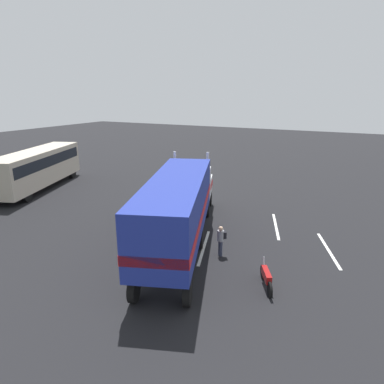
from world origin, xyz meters
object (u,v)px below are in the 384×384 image
at_px(person_bystander, 221,240).
at_px(motorcycle, 266,277).
at_px(parked_bus, 37,166).
at_px(semi_truck, 180,203).

distance_m(person_bystander, motorcycle, 3.51).
distance_m(person_bystander, parked_bus, 19.86).
bearing_deg(parked_bus, semi_truck, -105.43).
relative_size(parked_bus, motorcycle, 5.80).
height_order(person_bystander, parked_bus, parked_bus).
height_order(semi_truck, motorcycle, semi_truck).
bearing_deg(person_bystander, semi_truck, 88.44).
xyz_separation_m(semi_truck, parked_bus, (4.65, 16.83, -0.46)).
height_order(parked_bus, motorcycle, parked_bus).
relative_size(semi_truck, motorcycle, 7.33).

